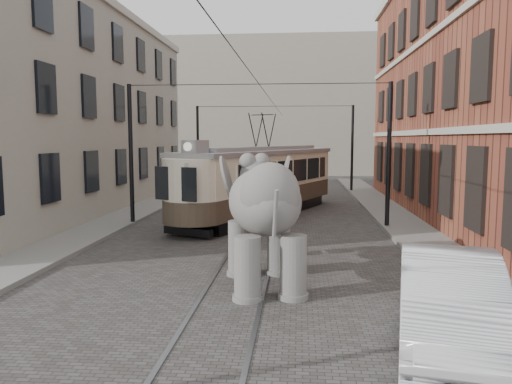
{
  "coord_description": "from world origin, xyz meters",
  "views": [
    {
      "loc": [
        1.55,
        -14.5,
        3.73
      ],
      "look_at": [
        0.25,
        0.38,
        2.1
      ],
      "focal_mm": 34.56,
      "sensor_mm": 36.0,
      "label": 1
    }
  ],
  "objects": [
    {
      "name": "parked_car",
      "position": [
        4.31,
        -5.54,
        0.82
      ],
      "size": [
        2.7,
        5.22,
        1.64
      ],
      "primitive_type": "imported",
      "rotation": [
        0.0,
        0.0,
        -0.2
      ],
      "color": "silver",
      "rests_on": "ground"
    },
    {
      "name": "sidewalk_right",
      "position": [
        6.0,
        0.0,
        0.07
      ],
      "size": [
        2.0,
        60.0,
        0.15
      ],
      "primitive_type": "cube",
      "color": "slate",
      "rests_on": "ground"
    },
    {
      "name": "tram",
      "position": [
        -0.2,
        8.99,
        2.45
      ],
      "size": [
        7.23,
        12.32,
        4.89
      ],
      "primitive_type": null,
      "rotation": [
        0.0,
        0.0,
        -0.41
      ],
      "color": "beige",
      "rests_on": "ground"
    },
    {
      "name": "sidewalk_left",
      "position": [
        -6.5,
        0.0,
        0.07
      ],
      "size": [
        2.0,
        60.0,
        0.15
      ],
      "primitive_type": "cube",
      "color": "slate",
      "rests_on": "ground"
    },
    {
      "name": "stucco_building",
      "position": [
        -11.0,
        10.0,
        5.0
      ],
      "size": [
        7.0,
        24.0,
        10.0
      ],
      "primitive_type": "cube",
      "color": "gray",
      "rests_on": "ground"
    },
    {
      "name": "ground",
      "position": [
        0.0,
        0.0,
        0.0
      ],
      "size": [
        120.0,
        120.0,
        0.0
      ],
      "primitive_type": "plane",
      "color": "#484643"
    },
    {
      "name": "catenary",
      "position": [
        -0.2,
        5.0,
        3.0
      ],
      "size": [
        11.0,
        30.2,
        6.0
      ],
      "primitive_type": null,
      "color": "black",
      "rests_on": "ground"
    },
    {
      "name": "brick_building",
      "position": [
        11.0,
        9.0,
        6.0
      ],
      "size": [
        8.0,
        26.0,
        12.0
      ],
      "primitive_type": "cube",
      "color": "brown",
      "rests_on": "ground"
    },
    {
      "name": "elephant",
      "position": [
        0.7,
        -2.35,
        1.67
      ],
      "size": [
        4.07,
        5.96,
        3.34
      ],
      "primitive_type": null,
      "rotation": [
        0.0,
        0.0,
        0.21
      ],
      "color": "slate",
      "rests_on": "ground"
    },
    {
      "name": "tram_rails",
      "position": [
        0.0,
        0.0,
        0.01
      ],
      "size": [
        1.54,
        80.0,
        0.02
      ],
      "primitive_type": null,
      "color": "slate",
      "rests_on": "ground"
    },
    {
      "name": "distant_block",
      "position": [
        0.0,
        40.0,
        7.0
      ],
      "size": [
        28.0,
        10.0,
        14.0
      ],
      "primitive_type": "cube",
      "color": "gray",
      "rests_on": "ground"
    }
  ]
}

